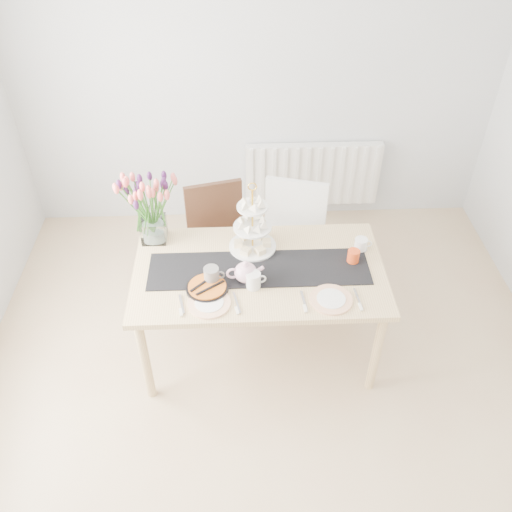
{
  "coord_description": "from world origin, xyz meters",
  "views": [
    {
      "loc": [
        -0.18,
        -1.95,
        3.05
      ],
      "look_at": [
        -0.08,
        0.55,
        0.9
      ],
      "focal_mm": 38.0,
      "sensor_mm": 36.0,
      "label": 1
    }
  ],
  "objects_px": {
    "chair_white": "(292,233)",
    "plate_right": "(331,299)",
    "radiator": "(313,174)",
    "cake_stand": "(253,232)",
    "tulip_vase": "(149,199)",
    "cream_jug": "(361,244)",
    "mug_white": "(253,280)",
    "mug_orange": "(353,256)",
    "mug_grey": "(211,275)",
    "teapot": "(246,272)",
    "chair_brown": "(218,233)",
    "tart_tin": "(207,288)",
    "plate_left": "(209,303)",
    "dining_table": "(259,278)"
  },
  "relations": [
    {
      "from": "radiator",
      "to": "cream_jug",
      "type": "relative_size",
      "value": 14.02
    },
    {
      "from": "mug_white",
      "to": "mug_orange",
      "type": "height_order",
      "value": "mug_white"
    },
    {
      "from": "mug_white",
      "to": "tulip_vase",
      "type": "bearing_deg",
      "value": 132.36
    },
    {
      "from": "chair_white",
      "to": "plate_left",
      "type": "xyz_separation_m",
      "value": [
        -0.59,
        -0.91,
        0.21
      ]
    },
    {
      "from": "mug_grey",
      "to": "plate_left",
      "type": "height_order",
      "value": "mug_grey"
    },
    {
      "from": "mug_grey",
      "to": "plate_left",
      "type": "bearing_deg",
      "value": -94.55
    },
    {
      "from": "radiator",
      "to": "teapot",
      "type": "bearing_deg",
      "value": -110.85
    },
    {
      "from": "chair_brown",
      "to": "cake_stand",
      "type": "height_order",
      "value": "cake_stand"
    },
    {
      "from": "chair_brown",
      "to": "tart_tin",
      "type": "relative_size",
      "value": 3.4
    },
    {
      "from": "radiator",
      "to": "mug_white",
      "type": "height_order",
      "value": "mug_white"
    },
    {
      "from": "chair_white",
      "to": "mug_orange",
      "type": "bearing_deg",
      "value": -44.18
    },
    {
      "from": "teapot",
      "to": "mug_grey",
      "type": "relative_size",
      "value": 2.01
    },
    {
      "from": "chair_brown",
      "to": "teapot",
      "type": "distance_m",
      "value": 0.87
    },
    {
      "from": "radiator",
      "to": "mug_orange",
      "type": "distance_m",
      "value": 1.58
    },
    {
      "from": "chair_brown",
      "to": "mug_white",
      "type": "bearing_deg",
      "value": -88.37
    },
    {
      "from": "radiator",
      "to": "cake_stand",
      "type": "bearing_deg",
      "value": -113.22
    },
    {
      "from": "tulip_vase",
      "to": "mug_orange",
      "type": "height_order",
      "value": "tulip_vase"
    },
    {
      "from": "mug_white",
      "to": "plate_right",
      "type": "xyz_separation_m",
      "value": [
        0.46,
        -0.14,
        -0.05
      ]
    },
    {
      "from": "mug_grey",
      "to": "plate_right",
      "type": "relative_size",
      "value": 0.43
    },
    {
      "from": "chair_brown",
      "to": "teapot",
      "type": "xyz_separation_m",
      "value": [
        0.19,
        -0.79,
        0.31
      ]
    },
    {
      "from": "dining_table",
      "to": "mug_white",
      "type": "xyz_separation_m",
      "value": [
        -0.04,
        -0.16,
        0.13
      ]
    },
    {
      "from": "teapot",
      "to": "tart_tin",
      "type": "relative_size",
      "value": 0.86
    },
    {
      "from": "tulip_vase",
      "to": "dining_table",
      "type": "bearing_deg",
      "value": -26.23
    },
    {
      "from": "chair_white",
      "to": "tart_tin",
      "type": "distance_m",
      "value": 1.02
    },
    {
      "from": "radiator",
      "to": "teapot",
      "type": "xyz_separation_m",
      "value": [
        -0.64,
        -1.69,
        0.37
      ]
    },
    {
      "from": "chair_white",
      "to": "cake_stand",
      "type": "bearing_deg",
      "value": -111.56
    },
    {
      "from": "radiator",
      "to": "chair_brown",
      "type": "distance_m",
      "value": 1.22
    },
    {
      "from": "tulip_vase",
      "to": "mug_grey",
      "type": "distance_m",
      "value": 0.65
    },
    {
      "from": "chair_brown",
      "to": "dining_table",
      "type": "bearing_deg",
      "value": -81.99
    },
    {
      "from": "mug_orange",
      "to": "mug_grey",
      "type": "bearing_deg",
      "value": 147.8
    },
    {
      "from": "cream_jug",
      "to": "plate_right",
      "type": "xyz_separation_m",
      "value": [
        -0.26,
        -0.46,
        -0.04
      ]
    },
    {
      "from": "radiator",
      "to": "tart_tin",
      "type": "xyz_separation_m",
      "value": [
        -0.88,
        -1.76,
        0.32
      ]
    },
    {
      "from": "chair_white",
      "to": "plate_right",
      "type": "relative_size",
      "value": 3.64
    },
    {
      "from": "chair_white",
      "to": "plate_left",
      "type": "bearing_deg",
      "value": -106.82
    },
    {
      "from": "mug_white",
      "to": "mug_grey",
      "type": "bearing_deg",
      "value": 158.15
    },
    {
      "from": "teapot",
      "to": "cream_jug",
      "type": "relative_size",
      "value": 2.62
    },
    {
      "from": "chair_white",
      "to": "tulip_vase",
      "type": "height_order",
      "value": "tulip_vase"
    },
    {
      "from": "teapot",
      "to": "mug_orange",
      "type": "distance_m",
      "value": 0.71
    },
    {
      "from": "radiator",
      "to": "cake_stand",
      "type": "height_order",
      "value": "cake_stand"
    },
    {
      "from": "mug_grey",
      "to": "mug_orange",
      "type": "relative_size",
      "value": 1.21
    },
    {
      "from": "cake_stand",
      "to": "mug_grey",
      "type": "height_order",
      "value": "cake_stand"
    },
    {
      "from": "dining_table",
      "to": "mug_grey",
      "type": "bearing_deg",
      "value": -160.41
    },
    {
      "from": "tulip_vase",
      "to": "teapot",
      "type": "bearing_deg",
      "value": -36.33
    },
    {
      "from": "cream_jug",
      "to": "cake_stand",
      "type": "bearing_deg",
      "value": 178.76
    },
    {
      "from": "mug_white",
      "to": "plate_right",
      "type": "relative_size",
      "value": 0.42
    },
    {
      "from": "radiator",
      "to": "mug_white",
      "type": "relative_size",
      "value": 11.12
    },
    {
      "from": "chair_white",
      "to": "tulip_vase",
      "type": "xyz_separation_m",
      "value": [
        -0.97,
        -0.28,
        0.53
      ]
    },
    {
      "from": "cake_stand",
      "to": "teapot",
      "type": "bearing_deg",
      "value": -99.8
    },
    {
      "from": "chair_brown",
      "to": "cream_jug",
      "type": "distance_m",
      "value": 1.12
    },
    {
      "from": "tulip_vase",
      "to": "cream_jug",
      "type": "xyz_separation_m",
      "value": [
        1.37,
        -0.17,
        -0.28
      ]
    }
  ]
}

